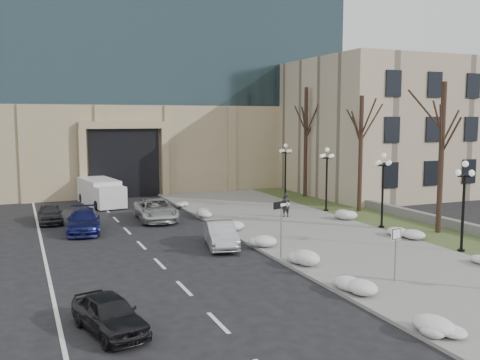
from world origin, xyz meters
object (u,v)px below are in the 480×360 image
object	(u,v)px
pedestrian	(286,205)
lamppost_c	(327,171)
car_e	(50,213)
car_a	(109,314)
lamppost_b	(383,180)
car_d	(156,210)
box_truck	(101,193)
car_c	(84,221)
keep_sign	(396,243)
lamppost_a	(464,194)
car_b	(221,235)
lamppost_d	(285,164)
one_way_sign	(284,211)

from	to	relation	value
pedestrian	lamppost_c	xyz separation A→B (m)	(3.93, 1.09, 2.12)
car_e	car_a	bearing A→B (deg)	-86.84
lamppost_b	car_e	bearing A→B (deg)	152.03
car_d	box_truck	xyz separation A→B (m)	(-2.46, 8.10, 0.26)
car_c	lamppost_b	bearing A→B (deg)	-12.26
car_e	box_truck	xyz separation A→B (m)	(4.20, 6.26, 0.34)
keep_sign	lamppost_b	size ratio (longest dim) A/B	0.50
keep_sign	lamppost_a	bearing A→B (deg)	21.18
car_b	car_a	bearing A→B (deg)	-116.38
car_b	lamppost_d	size ratio (longest dim) A/B	0.87
lamppost_a	lamppost_b	distance (m)	6.50
car_b	box_truck	bearing A→B (deg)	114.58
one_way_sign	pedestrian	bearing A→B (deg)	44.36
car_a	box_truck	world-z (taller)	box_truck
car_d	one_way_sign	bearing A→B (deg)	-71.33
car_c	lamppost_b	distance (m)	18.53
one_way_sign	keep_sign	distance (m)	5.83
car_e	box_truck	size ratio (longest dim) A/B	0.57
pedestrian	box_truck	bearing A→B (deg)	-47.60
lamppost_c	car_d	bearing A→B (deg)	171.95
box_truck	lamppost_c	size ratio (longest dim) A/B	1.39
car_d	keep_sign	size ratio (longest dim) A/B	2.18
one_way_sign	lamppost_a	world-z (taller)	lamppost_a
pedestrian	keep_sign	xyz separation A→B (m)	(-2.57, -14.75, 0.80)
car_c	one_way_sign	distance (m)	13.37
car_c	car_d	world-z (taller)	car_d
lamppost_b	car_b	bearing A→B (deg)	-177.17
lamppost_b	lamppost_c	distance (m)	6.50
lamppost_b	car_a	bearing A→B (deg)	-151.61
one_way_sign	lamppost_c	size ratio (longest dim) A/B	0.61
car_b	car_d	xyz separation A→B (m)	(-1.37, 8.78, 0.04)
car_e	box_truck	world-z (taller)	box_truck
car_e	keep_sign	size ratio (longest dim) A/B	1.57
car_b	car_c	xyz separation A→B (m)	(-6.33, 6.77, 0.00)
car_c	car_d	xyz separation A→B (m)	(4.96, 2.01, 0.04)
keep_sign	lamppost_d	size ratio (longest dim) A/B	0.50
box_truck	lamppost_a	size ratio (longest dim) A/B	1.39
car_b	one_way_sign	size ratio (longest dim) A/B	1.43
car_e	box_truck	bearing A→B (deg)	57.45
car_b	one_way_sign	world-z (taller)	one_way_sign
car_b	lamppost_b	bearing A→B (deg)	14.64
car_a	lamppost_c	distance (m)	24.72
car_d	car_e	bearing A→B (deg)	168.18
keep_sign	lamppost_d	xyz separation A→B (m)	(6.50, 22.34, 1.32)
box_truck	car_e	bearing A→B (deg)	-131.98
lamppost_a	lamppost_c	size ratio (longest dim) A/B	1.00
car_a	lamppost_d	bearing A→B (deg)	36.94
lamppost_a	one_way_sign	bearing A→B (deg)	165.17
one_way_sign	lamppost_b	world-z (taller)	lamppost_b
lamppost_a	lamppost_b	world-z (taller)	same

